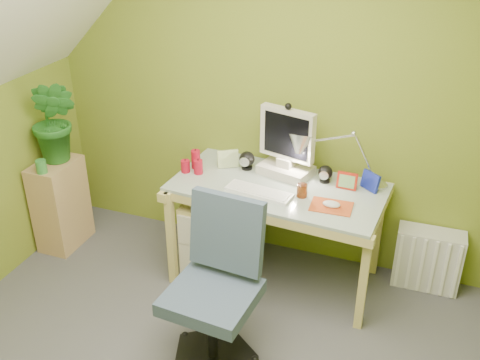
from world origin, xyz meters
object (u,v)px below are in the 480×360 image
(radiator, at_px, (428,259))
(potted_plant, at_px, (55,121))
(desk_lamp, at_px, (357,146))
(side_ledge, at_px, (61,204))
(monitor, at_px, (287,141))
(task_chair, at_px, (211,295))
(desk, at_px, (276,233))

(radiator, bearing_deg, potted_plant, -173.27)
(desk_lamp, relative_size, side_ledge, 0.81)
(monitor, xyz_separation_m, task_chair, (-0.10, -1.05, -0.48))
(desk, xyz_separation_m, side_ledge, (-1.62, -0.16, -0.02))
(potted_plant, relative_size, task_chair, 0.65)
(desk_lamp, height_order, side_ledge, desk_lamp)
(monitor, bearing_deg, radiator, 19.34)
(task_chair, bearing_deg, desk, 87.94)
(monitor, relative_size, task_chair, 0.50)
(desk, height_order, radiator, desk)
(monitor, relative_size, desk_lamp, 0.86)
(potted_plant, xyz_separation_m, task_chair, (1.49, -0.76, -0.51))
(side_ledge, xyz_separation_m, radiator, (2.61, 0.43, -0.12))
(desk, height_order, desk_lamp, desk_lamp)
(side_ledge, bearing_deg, monitor, 11.73)
(task_chair, height_order, radiator, task_chair)
(desk_lamp, height_order, radiator, desk_lamp)
(desk_lamp, distance_m, radiator, 0.95)
(potted_plant, bearing_deg, radiator, 8.31)
(potted_plant, xyz_separation_m, radiator, (2.58, 0.38, -0.77))
(radiator, bearing_deg, task_chair, -135.19)
(desk, distance_m, radiator, 1.03)
(desk, relative_size, desk_lamp, 2.46)
(side_ledge, relative_size, radiator, 1.57)
(monitor, bearing_deg, side_ledge, -154.14)
(potted_plant, bearing_deg, desk, 3.84)
(potted_plant, bearing_deg, desk_lamp, 7.99)
(desk, bearing_deg, radiator, 19.16)
(potted_plant, bearing_deg, task_chair, -27.07)
(desk, height_order, monitor, monitor)
(monitor, distance_m, desk_lamp, 0.45)
(side_ledge, distance_m, radiator, 2.65)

